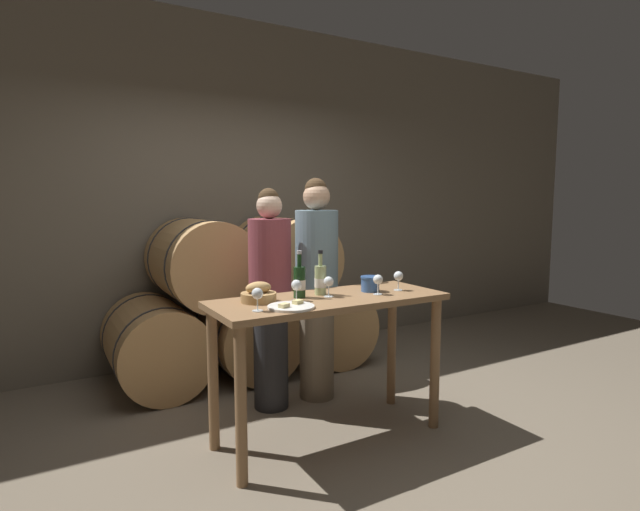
% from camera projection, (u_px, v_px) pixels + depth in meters
% --- Properties ---
extents(ground_plane, '(10.00, 10.00, 0.00)m').
position_uv_depth(ground_plane, '(329.00, 437.00, 3.21)').
color(ground_plane, '#726654').
extents(stone_wall_back, '(10.00, 0.12, 3.20)m').
position_uv_depth(stone_wall_back, '(220.00, 191.00, 4.75)').
color(stone_wall_back, '#706656').
rests_on(stone_wall_back, ground_plane).
extents(barrel_stack, '(2.26, 0.93, 1.37)m').
position_uv_depth(barrel_stack, '(244.00, 303.00, 4.36)').
color(barrel_stack, tan).
rests_on(barrel_stack, ground_plane).
extents(tasting_table, '(1.49, 0.58, 0.92)m').
position_uv_depth(tasting_table, '(329.00, 321.00, 3.12)').
color(tasting_table, olive).
rests_on(tasting_table, ground_plane).
extents(person_left, '(0.31, 0.31, 1.60)m').
position_uv_depth(person_left, '(270.00, 297.00, 3.59)').
color(person_left, '#232326').
rests_on(person_left, ground_plane).
extents(person_right, '(0.32, 0.32, 1.68)m').
position_uv_depth(person_right, '(317.00, 287.00, 3.78)').
color(person_right, '#756651').
rests_on(person_right, ground_plane).
extents(wine_bottle_red, '(0.08, 0.08, 0.29)m').
position_uv_depth(wine_bottle_red, '(299.00, 282.00, 3.08)').
color(wine_bottle_red, '#193819').
rests_on(wine_bottle_red, tasting_table).
extents(wine_bottle_white, '(0.08, 0.08, 0.29)m').
position_uv_depth(wine_bottle_white, '(320.00, 280.00, 3.18)').
color(wine_bottle_white, '#ADBC7F').
rests_on(wine_bottle_white, tasting_table).
extents(blue_crock, '(0.13, 0.13, 0.10)m').
position_uv_depth(blue_crock, '(370.00, 283.00, 3.29)').
color(blue_crock, '#335693').
rests_on(blue_crock, tasting_table).
extents(bread_basket, '(0.21, 0.21, 0.12)m').
position_uv_depth(bread_basket, '(259.00, 294.00, 2.96)').
color(bread_basket, '#A87F4C').
rests_on(bread_basket, tasting_table).
extents(cheese_plate, '(0.27, 0.27, 0.04)m').
position_uv_depth(cheese_plate, '(291.00, 306.00, 2.80)').
color(cheese_plate, white).
rests_on(cheese_plate, tasting_table).
extents(wine_glass_far_left, '(0.06, 0.06, 0.13)m').
position_uv_depth(wine_glass_far_left, '(257.00, 295.00, 2.71)').
color(wine_glass_far_left, white).
rests_on(wine_glass_far_left, tasting_table).
extents(wine_glass_left, '(0.06, 0.06, 0.13)m').
position_uv_depth(wine_glass_left, '(296.00, 286.00, 2.98)').
color(wine_glass_left, white).
rests_on(wine_glass_left, tasting_table).
extents(wine_glass_center, '(0.06, 0.06, 0.13)m').
position_uv_depth(wine_glass_center, '(328.00, 282.00, 3.10)').
color(wine_glass_center, white).
rests_on(wine_glass_center, tasting_table).
extents(wine_glass_right, '(0.06, 0.06, 0.13)m').
position_uv_depth(wine_glass_right, '(378.00, 280.00, 3.18)').
color(wine_glass_right, white).
rests_on(wine_glass_right, tasting_table).
extents(wine_glass_far_right, '(0.06, 0.06, 0.13)m').
position_uv_depth(wine_glass_far_right, '(398.00, 277.00, 3.32)').
color(wine_glass_far_right, white).
rests_on(wine_glass_far_right, tasting_table).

